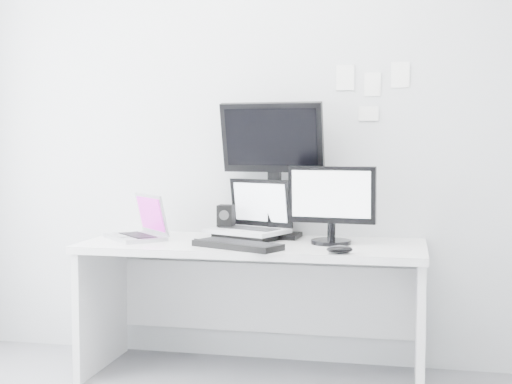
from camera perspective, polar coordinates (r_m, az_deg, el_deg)
back_wall at (r=4.10m, az=0.81°, el=5.25°), size 3.60×0.00×3.60m
desk at (r=3.86m, az=-0.23°, el=-9.43°), size 1.80×0.70×0.73m
macbook at (r=3.95m, az=-9.66°, el=-1.89°), size 0.43×0.43×0.26m
speaker at (r=4.04m, az=-2.41°, el=-2.29°), size 0.11×0.11×0.18m
dell_laptop at (r=3.91m, az=-0.72°, el=-1.33°), size 0.49×0.45×0.34m
rear_monitor at (r=3.95m, az=1.38°, el=1.89°), size 0.58×0.24×0.77m
samsung_monitor at (r=3.73m, az=6.03°, el=-0.93°), size 0.48×0.26×0.42m
keyboard at (r=3.59m, az=-1.49°, el=-4.26°), size 0.49×0.34×0.03m
mouse at (r=3.43m, az=6.70°, el=-4.59°), size 0.14×0.10×0.04m
wall_note_0 at (r=4.04m, az=7.15°, el=9.07°), size 0.10×0.00×0.14m
wall_note_1 at (r=4.03m, az=9.29°, el=8.49°), size 0.09×0.00×0.13m
wall_note_2 at (r=4.03m, az=11.46°, el=9.18°), size 0.10×0.00×0.14m
wall_note_3 at (r=4.02m, az=8.98°, el=6.22°), size 0.11×0.00×0.08m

